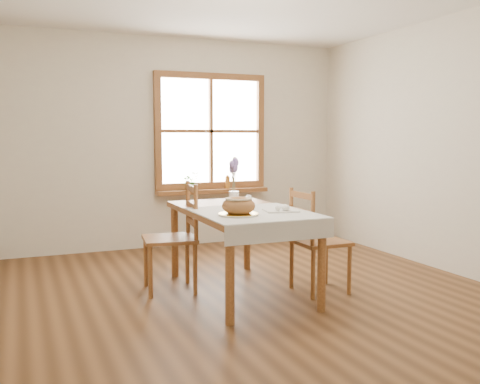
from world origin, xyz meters
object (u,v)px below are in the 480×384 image
at_px(chair_right, 320,240).
at_px(dining_table, 240,218).
at_px(chair_left, 169,237).
at_px(flower_vase, 234,198).
at_px(bread_plate, 239,214).

bearing_deg(chair_right, dining_table, 68.23).
distance_m(chair_left, chair_right, 1.35).
bearing_deg(flower_vase, bread_plate, -109.61).
xyz_separation_m(chair_left, bread_plate, (0.38, -0.70, 0.28)).
relative_size(dining_table, flower_vase, 15.01).
bearing_deg(bread_plate, flower_vase, 70.39).
bearing_deg(chair_left, dining_table, 69.64).
relative_size(chair_right, flower_vase, 8.71).
bearing_deg(dining_table, chair_left, 152.76).
height_order(dining_table, flower_vase, flower_vase).
bearing_deg(chair_right, bread_plate, 99.41).
bearing_deg(bread_plate, dining_table, 65.82).
xyz_separation_m(dining_table, flower_vase, (0.10, 0.38, 0.14)).
xyz_separation_m(chair_right, flower_vase, (-0.57, 0.63, 0.34)).
relative_size(dining_table, chair_right, 1.72).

